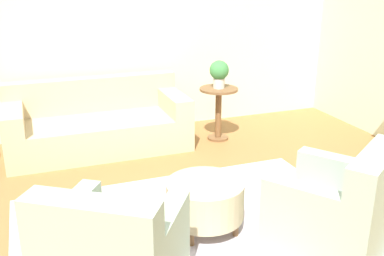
{
  "coord_description": "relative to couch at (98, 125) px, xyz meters",
  "views": [
    {
      "loc": [
        -1.2,
        -3.08,
        2.1
      ],
      "look_at": [
        0.15,
        0.55,
        0.75
      ],
      "focal_mm": 42.0,
      "sensor_mm": 36.0,
      "label": 1
    }
  ],
  "objects": [
    {
      "name": "ground_plane",
      "position": [
        0.46,
        -2.27,
        -0.3
      ],
      "size": [
        16.0,
        16.0,
        0.0
      ],
      "primitive_type": "plane",
      "color": "#996638"
    },
    {
      "name": "wall_back",
      "position": [
        0.46,
        0.62,
        1.1
      ],
      "size": [
        9.66,
        0.12,
        2.8
      ],
      "color": "beige",
      "rests_on": "ground_plane"
    },
    {
      "name": "rug",
      "position": [
        0.46,
        -2.27,
        -0.29
      ],
      "size": [
        3.01,
        2.3,
        0.01
      ],
      "color": "#BCB2C1",
      "rests_on": "ground_plane"
    },
    {
      "name": "couch",
      "position": [
        0.0,
        0.0,
        0.0
      ],
      "size": [
        2.17,
        0.95,
        0.84
      ],
      "color": "#C6B289",
      "rests_on": "ground_plane"
    },
    {
      "name": "armchair_right",
      "position": [
        1.3,
        -2.95,
        0.06
      ],
      "size": [
        1.08,
        1.08,
        0.93
      ],
      "color": "#9EB29E",
      "rests_on": "rug"
    },
    {
      "name": "ottoman_table",
      "position": [
        0.54,
        -2.22,
        -0.02
      ],
      "size": [
        0.66,
        0.66,
        0.43
      ],
      "color": "#C6B289",
      "rests_on": "rug"
    },
    {
      "name": "side_table",
      "position": [
        1.53,
        -0.23,
        0.17
      ],
      "size": [
        0.49,
        0.49,
        0.69
      ],
      "color": "brown",
      "rests_on": "ground_plane"
    },
    {
      "name": "potted_plant_on_side_table",
      "position": [
        1.53,
        -0.23,
        0.6
      ],
      "size": [
        0.25,
        0.25,
        0.36
      ],
      "color": "beige",
      "rests_on": "side_table"
    }
  ]
}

